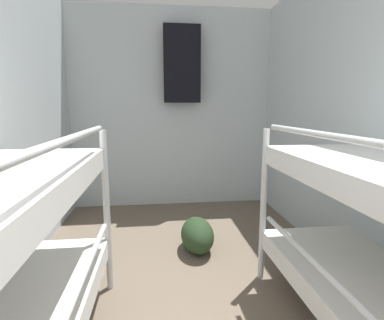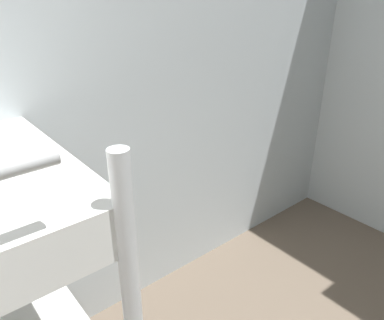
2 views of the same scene
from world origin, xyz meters
The scene contains 0 objects.
Camera 2 is at (0.02, 2.01, 1.39)m, focal length 35.00 mm.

